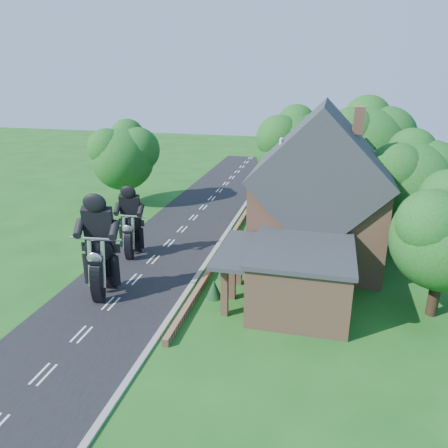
% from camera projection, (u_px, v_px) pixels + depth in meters
% --- Properties ---
extents(ground, '(120.00, 120.00, 0.00)m').
position_uv_depth(ground, '(134.00, 279.00, 26.57)').
color(ground, '#175016').
rests_on(ground, ground).
extents(road, '(7.00, 80.00, 0.02)m').
position_uv_depth(road, '(134.00, 279.00, 26.57)').
color(road, black).
rests_on(road, ground).
extents(kerb, '(0.30, 80.00, 0.12)m').
position_uv_depth(kerb, '(191.00, 285.00, 25.74)').
color(kerb, gray).
rests_on(kerb, ground).
extents(garden_wall, '(0.30, 22.00, 0.40)m').
position_uv_depth(garden_wall, '(222.00, 251.00, 30.12)').
color(garden_wall, '#97684D').
rests_on(garden_wall, ground).
extents(house, '(9.54, 8.64, 10.24)m').
position_uv_depth(house, '(319.00, 196.00, 28.25)').
color(house, '#97684D').
rests_on(house, ground).
extents(annex, '(7.05, 5.94, 3.44)m').
position_uv_depth(annex, '(298.00, 276.00, 23.04)').
color(annex, '#97684D').
rests_on(annex, ground).
extents(tree_house_right, '(6.51, 6.00, 8.40)m').
position_uv_depth(tree_house_right, '(415.00, 179.00, 28.99)').
color(tree_house_right, black).
rests_on(tree_house_right, ground).
extents(tree_behind_house, '(7.81, 7.20, 10.08)m').
position_uv_depth(tree_behind_house, '(370.00, 144.00, 36.07)').
color(tree_behind_house, black).
rests_on(tree_behind_house, ground).
extents(tree_behind_left, '(6.94, 6.40, 9.16)m').
position_uv_depth(tree_behind_left, '(298.00, 145.00, 38.48)').
color(tree_behind_left, black).
rests_on(tree_behind_left, ground).
extents(tree_far_road, '(6.08, 5.60, 7.84)m').
position_uv_depth(tree_far_road, '(127.00, 154.00, 39.37)').
color(tree_far_road, black).
rests_on(tree_far_road, ground).
extents(shrub_a, '(0.90, 0.90, 1.10)m').
position_uv_depth(shrub_a, '(214.00, 289.00, 24.29)').
color(shrub_a, '#103218').
rests_on(shrub_a, ground).
extents(shrub_b, '(0.90, 0.90, 1.10)m').
position_uv_depth(shrub_b, '(224.00, 270.00, 26.58)').
color(shrub_b, '#103218').
rests_on(shrub_b, ground).
extents(shrub_c, '(0.90, 0.90, 1.10)m').
position_uv_depth(shrub_c, '(233.00, 254.00, 28.86)').
color(shrub_c, '#103218').
rests_on(shrub_c, ground).
extents(shrub_d, '(0.90, 0.90, 1.10)m').
position_uv_depth(shrub_d, '(248.00, 228.00, 33.44)').
color(shrub_d, '#103218').
rests_on(shrub_d, ground).
extents(shrub_e, '(0.90, 0.90, 1.10)m').
position_uv_depth(shrub_e, '(253.00, 218.00, 35.72)').
color(shrub_e, '#103218').
rests_on(shrub_e, ground).
extents(shrub_f, '(0.90, 0.90, 1.10)m').
position_uv_depth(shrub_f, '(258.00, 209.00, 38.01)').
color(shrub_f, '#103218').
rests_on(shrub_f, ground).
extents(motorcycle_lead, '(0.69, 1.99, 1.81)m').
position_uv_depth(motorcycle_lead, '(104.00, 281.00, 24.41)').
color(motorcycle_lead, black).
rests_on(motorcycle_lead, ground).
extents(motorcycle_follow, '(0.49, 1.63, 1.50)m').
position_uv_depth(motorcycle_follow, '(133.00, 246.00, 29.67)').
color(motorcycle_follow, black).
rests_on(motorcycle_follow, ground).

